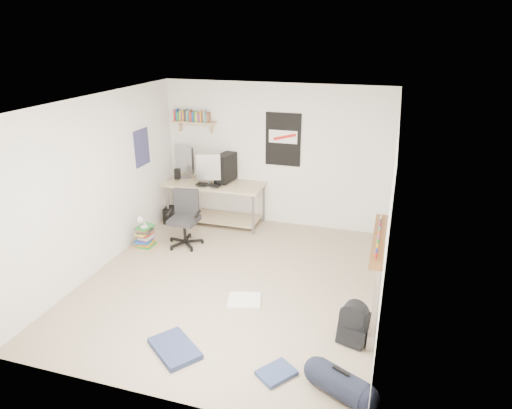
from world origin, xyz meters
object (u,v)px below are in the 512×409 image
(desk, at_px, (216,204))
(office_chair, at_px, (184,217))
(backpack, at_px, (353,327))
(duffel_bag, at_px, (340,384))
(book_stack, at_px, (145,238))

(desk, height_order, office_chair, office_chair)
(backpack, distance_m, duffel_bag, 0.85)
(backpack, relative_size, book_stack, 0.87)
(duffel_bag, xyz_separation_m, book_stack, (-3.45, 2.33, 0.01))
(office_chair, bearing_deg, duffel_bag, -51.59)
(office_chair, xyz_separation_m, book_stack, (-0.59, -0.26, -0.34))
(office_chair, relative_size, book_stack, 1.95)
(duffel_bag, bearing_deg, office_chair, 164.15)
(desk, distance_m, duffel_bag, 4.52)
(duffel_bag, relative_size, book_stack, 1.17)
(office_chair, height_order, backpack, office_chair)
(book_stack, bearing_deg, backpack, -22.98)
(office_chair, xyz_separation_m, duffel_bag, (2.86, -2.59, -0.35))
(desk, relative_size, duffel_bag, 3.17)
(desk, bearing_deg, backpack, -30.82)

